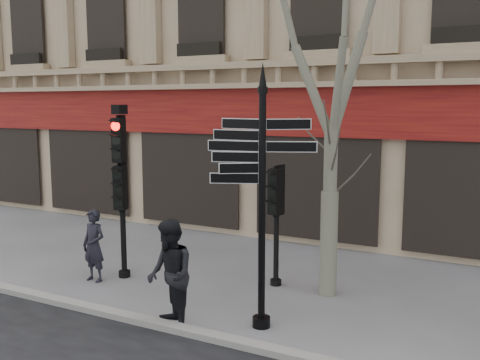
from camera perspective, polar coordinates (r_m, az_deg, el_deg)
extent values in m
plane|color=slate|center=(10.41, -1.51, -13.30)|extent=(80.00, 80.00, 0.00)
cube|color=gray|center=(9.29, -5.89, -15.68)|extent=(80.00, 0.25, 0.12)
cube|color=#5F0911|center=(14.16, 8.19, 7.20)|extent=(28.00, 0.25, 1.30)
cube|color=#877657|center=(13.96, 7.95, 11.17)|extent=(28.00, 0.35, 0.74)
cylinder|color=black|center=(8.94, 2.35, -3.62)|extent=(0.12, 0.12, 3.97)
cylinder|color=black|center=(9.51, 2.29, -14.87)|extent=(0.31, 0.31, 0.18)
cone|color=black|center=(8.77, 2.44, 11.21)|extent=(0.13, 0.13, 0.40)
cylinder|color=black|center=(11.91, -12.45, -2.06)|extent=(0.12, 0.12, 3.48)
cylinder|color=black|center=(12.30, -12.21, -9.74)|extent=(0.26, 0.26, 0.14)
cube|color=black|center=(11.86, -12.49, -0.76)|extent=(0.49, 0.41, 0.94)
cube|color=black|center=(11.75, -12.64, 4.18)|extent=(0.49, 0.41, 0.94)
sphere|color=#FF0C05|center=(11.74, -12.68, 5.42)|extent=(0.20, 0.20, 0.20)
cube|color=black|center=(11.73, -12.74, 7.36)|extent=(0.29, 0.33, 0.20)
cylinder|color=black|center=(11.22, 3.90, -5.08)|extent=(0.12, 0.12, 2.49)
cylinder|color=black|center=(11.55, 3.84, -10.77)|extent=(0.26, 0.26, 0.14)
cube|color=black|center=(11.07, 3.94, -1.18)|extent=(0.45, 0.35, 0.95)
cylinder|color=gray|center=(10.84, 9.44, -6.70)|extent=(0.34, 0.34, 2.10)
cylinder|color=gray|center=(10.55, 9.64, 1.86)|extent=(0.27, 0.27, 1.34)
imported|color=black|center=(11.99, -15.32, -6.76)|extent=(0.59, 0.40, 1.57)
imported|color=black|center=(9.24, -7.48, -9.99)|extent=(1.16, 1.13, 1.88)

